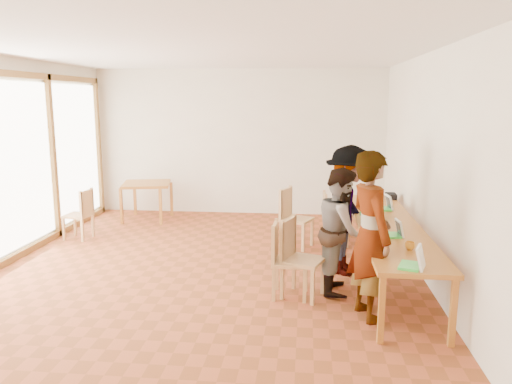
% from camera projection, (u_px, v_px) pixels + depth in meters
% --- Properties ---
extents(ground, '(8.00, 8.00, 0.00)m').
position_uv_depth(ground, '(200.00, 279.00, 6.73)').
color(ground, '#A44B27').
rests_on(ground, ground).
extents(wall_back, '(6.00, 0.10, 3.00)m').
position_uv_depth(wall_back, '(239.00, 142.00, 10.36)').
color(wall_back, white).
rests_on(wall_back, ground).
extents(wall_front, '(6.00, 0.10, 3.00)m').
position_uv_depth(wall_front, '(29.00, 275.00, 2.54)').
color(wall_front, white).
rests_on(wall_front, ground).
extents(wall_right, '(0.10, 8.00, 3.00)m').
position_uv_depth(wall_right, '(436.00, 172.00, 6.15)').
color(wall_right, white).
rests_on(wall_right, ground).
extents(ceiling, '(6.00, 8.00, 0.04)m').
position_uv_depth(ceiling, '(195.00, 47.00, 6.17)').
color(ceiling, white).
rests_on(ceiling, wall_back).
extents(communal_table, '(0.80, 4.00, 0.75)m').
position_uv_depth(communal_table, '(387.00, 226.00, 6.69)').
color(communal_table, '#B37727').
rests_on(communal_table, ground).
extents(side_table, '(0.90, 0.90, 0.75)m').
position_uv_depth(side_table, '(147.00, 187.00, 9.91)').
color(side_table, '#B37727').
rests_on(side_table, ground).
extents(chair_near, '(0.45, 0.45, 0.49)m').
position_uv_depth(chair_near, '(282.00, 252.00, 6.04)').
color(chair_near, tan).
rests_on(chair_near, ground).
extents(chair_mid, '(0.58, 0.58, 0.51)m').
position_uv_depth(chair_mid, '(295.00, 249.00, 6.06)').
color(chair_mid, tan).
rests_on(chair_mid, ground).
extents(chair_far, '(0.58, 0.58, 0.51)m').
position_uv_depth(chair_far, '(291.00, 211.00, 8.11)').
color(chair_far, tan).
rests_on(chair_far, ground).
extents(chair_empty, '(0.43, 0.43, 0.47)m').
position_uv_depth(chair_empty, '(330.00, 213.00, 8.21)').
color(chair_empty, tan).
rests_on(chair_empty, ground).
extents(chair_spare, '(0.44, 0.44, 0.46)m').
position_uv_depth(chair_spare, '(82.00, 209.00, 8.54)').
color(chair_spare, tan).
rests_on(chair_spare, ground).
extents(person_near, '(0.64, 0.79, 1.86)m').
position_uv_depth(person_near, '(370.00, 236.00, 5.40)').
color(person_near, gray).
rests_on(person_near, ground).
extents(person_mid, '(0.64, 0.80, 1.57)m').
position_uv_depth(person_mid, '(342.00, 230.00, 6.17)').
color(person_mid, gray).
rests_on(person_mid, ground).
extents(person_far, '(0.98, 1.30, 1.78)m').
position_uv_depth(person_far, '(348.00, 210.00, 6.80)').
color(person_far, gray).
rests_on(person_far, ground).
extents(laptop_near, '(0.31, 0.32, 0.23)m').
position_uv_depth(laptop_near, '(415.00, 262.00, 4.89)').
color(laptop_near, '#43DA4C').
rests_on(laptop_near, communal_table).
extents(laptop_mid, '(0.24, 0.26, 0.20)m').
position_uv_depth(laptop_mid, '(396.00, 232.00, 6.03)').
color(laptop_mid, '#43DA4C').
rests_on(laptop_mid, communal_table).
extents(laptop_far, '(0.27, 0.30, 0.23)m').
position_uv_depth(laptop_far, '(386.00, 206.00, 7.47)').
color(laptop_far, '#43DA4C').
rests_on(laptop_far, communal_table).
extents(yellow_mug, '(0.14, 0.14, 0.09)m').
position_uv_depth(yellow_mug, '(410.00, 246.00, 5.49)').
color(yellow_mug, '#FFA427').
rests_on(yellow_mug, communal_table).
extents(green_bottle, '(0.07, 0.07, 0.28)m').
position_uv_depth(green_bottle, '(362.00, 206.00, 7.08)').
color(green_bottle, '#1B6320').
rests_on(green_bottle, communal_table).
extents(clear_glass, '(0.07, 0.07, 0.09)m').
position_uv_depth(clear_glass, '(372.00, 199.00, 8.08)').
color(clear_glass, silver).
rests_on(clear_glass, communal_table).
extents(condiment_cup, '(0.08, 0.08, 0.06)m').
position_uv_depth(condiment_cup, '(376.00, 199.00, 8.16)').
color(condiment_cup, white).
rests_on(condiment_cup, communal_table).
extents(pink_phone, '(0.05, 0.10, 0.01)m').
position_uv_depth(pink_phone, '(368.00, 226.00, 6.48)').
color(pink_phone, '#D73B4B').
rests_on(pink_phone, communal_table).
extents(black_pouch, '(0.16, 0.26, 0.09)m').
position_uv_depth(black_pouch, '(391.00, 196.00, 8.30)').
color(black_pouch, black).
rests_on(black_pouch, communal_table).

